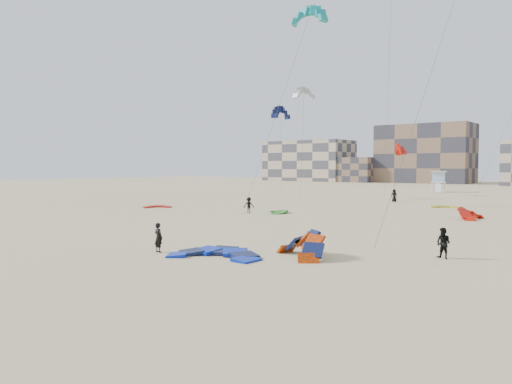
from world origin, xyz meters
The scene contains 19 objects.
ground centered at (0.00, 0.00, 0.00)m, with size 320.00×320.00×0.00m, color #C8B586.
kite_ground_blue centered at (5.07, 0.37, 0.00)m, with size 4.98×5.19×0.69m, color #0C32DF, non-canonical shape.
kite_ground_orange centered at (9.00, 3.37, 0.00)m, with size 3.90×3.14×2.40m, color #FC3F00, non-canonical shape.
kite_ground_red centered at (-23.95, 20.97, 0.00)m, with size 3.15×3.34×0.43m, color #D40006, non-canonical shape.
kite_ground_green centered at (-7.74, 24.38, 0.00)m, with size 3.17×3.34×0.63m, color #29881E, non-canonical shape.
kite_ground_red_far centered at (11.06, 30.77, 0.00)m, with size 3.56×3.25×1.86m, color #D40006, non-canonical shape.
kite_ground_yellow centered at (4.58, 43.23, 0.00)m, with size 3.09×3.24×0.40m, color gold, non-canonical shape.
kitesurfer_main centered at (1.30, -0.63, 0.90)m, with size 0.66×0.43×1.80m, color black.
kitesurfer_b centered at (15.60, 7.91, 0.88)m, with size 0.86×0.67×1.76m, color black.
kitesurfer_c centered at (-10.26, 22.41, 0.88)m, with size 1.14×0.66×1.77m, color black.
kitesurfer_e centered at (-4.34, 48.82, 0.93)m, with size 0.91×0.59×1.87m, color black.
kite_fly_teal_a centered at (-1.69, 21.12, 19.64)m, with size 10.97×3.97×20.00m.
kite_fly_grey centered at (-11.66, 35.79, 14.75)m, with size 4.28×6.23×15.00m.
kite_fly_navy centered at (-22.45, 45.77, 13.67)m, with size 4.44×5.15×13.91m.
kite_fly_red centered at (-10.00, 64.78, 8.00)m, with size 7.86×8.48×8.63m.
lifeguard_tower_far centered at (-8.44, 80.94, 2.08)m, with size 3.69×6.14×4.20m.
condo_west_a centered at (-70.00, 130.00, 7.00)m, with size 30.00×15.00×14.00m, color tan.
condo_west_b centered at (-30.00, 134.00, 9.00)m, with size 28.00×14.00×18.00m, color brown.
condo_fill_left centered at (-50.00, 128.00, 4.00)m, with size 12.00×10.00×8.00m, color brown.
Camera 1 is at (24.52, -20.62, 5.25)m, focal length 35.00 mm.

